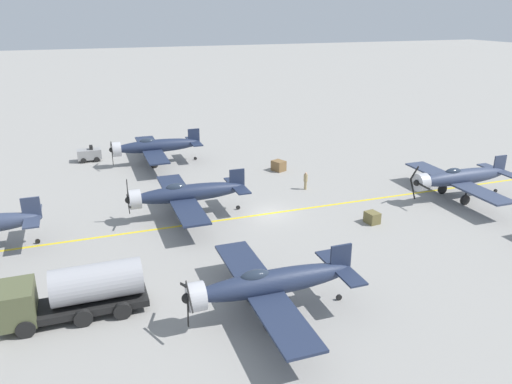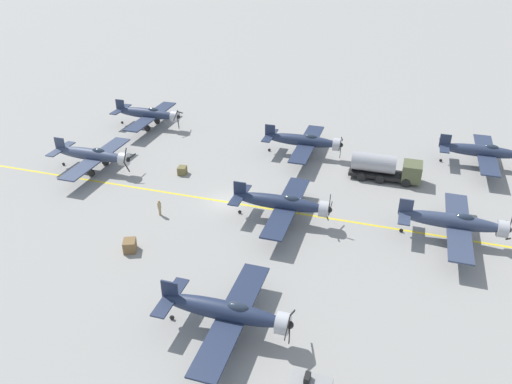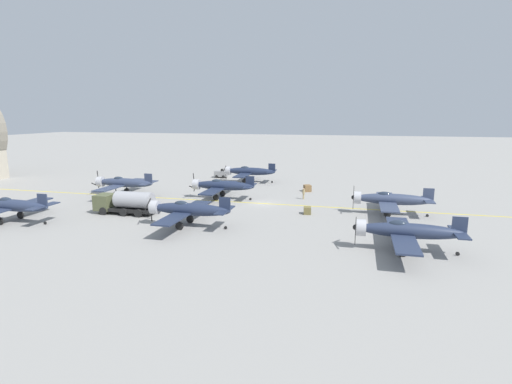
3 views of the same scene
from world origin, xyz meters
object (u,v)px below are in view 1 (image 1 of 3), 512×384
object	(u,v)px
supply_crate_by_tanker	(279,166)
supply_crate_mid_lane	(372,218)
airplane_near_center	(459,178)
ground_crew_walking	(306,180)
airplane_mid_center	(185,194)
fuel_tanker	(72,293)
airplane_mid_right	(154,146)
airplane_mid_left	(268,284)
tow_tractor	(89,154)

from	to	relation	value
supply_crate_by_tanker	supply_crate_mid_lane	distance (m)	15.55
airplane_near_center	ground_crew_walking	size ratio (longest dim) A/B	6.97
airplane_mid_center	fuel_tanker	size ratio (longest dim) A/B	1.50
fuel_tanker	supply_crate_mid_lane	distance (m)	23.55
airplane_mid_right	airplane_near_center	bearing A→B (deg)	-140.91
airplane_near_center	airplane_mid_right	bearing A→B (deg)	52.04
airplane_mid_right	ground_crew_walking	size ratio (longest dim) A/B	6.97
airplane_mid_left	ground_crew_walking	world-z (taller)	airplane_mid_left
airplane_mid_right	supply_crate_by_tanker	size ratio (longest dim) A/B	9.18
airplane_near_center	supply_crate_by_tanker	distance (m)	18.01
airplane_mid_left	fuel_tanker	bearing A→B (deg)	86.37
airplane_near_center	airplane_mid_left	size ratio (longest dim) A/B	1.00
ground_crew_walking	supply_crate_by_tanker	xyz separation A→B (m)	(6.35, 0.19, -0.39)
fuel_tanker	tow_tractor	distance (m)	31.75
airplane_mid_center	tow_tractor	size ratio (longest dim) A/B	4.62
airplane_mid_right	fuel_tanker	world-z (taller)	airplane_mid_right
tow_tractor	airplane_mid_right	bearing A→B (deg)	-118.14
airplane_mid_center	airplane_mid_left	size ratio (longest dim) A/B	1.00
ground_crew_walking	fuel_tanker	bearing A→B (deg)	124.88
supply_crate_by_tanker	tow_tractor	bearing A→B (deg)	60.72
airplane_near_center	airplane_mid_left	world-z (taller)	same
supply_crate_by_tanker	supply_crate_mid_lane	size ratio (longest dim) A/B	1.17
supply_crate_by_tanker	ground_crew_walking	bearing A→B (deg)	-178.26
fuel_tanker	airplane_mid_center	bearing A→B (deg)	-36.61
fuel_tanker	ground_crew_walking	distance (m)	25.80
fuel_tanker	airplane_mid_right	bearing A→B (deg)	-17.65
fuel_tanker	tow_tractor	xyz separation A→B (m)	(31.67, -2.09, -0.72)
airplane_near_center	supply_crate_mid_lane	xyz separation A→B (m)	(-2.20, 10.24, -1.55)
supply_crate_by_tanker	supply_crate_mid_lane	bearing A→B (deg)	-173.08
airplane_mid_left	supply_crate_by_tanker	world-z (taller)	airplane_mid_left
airplane_mid_center	airplane_mid_left	world-z (taller)	airplane_mid_center
airplane_mid_center	airplane_mid_right	world-z (taller)	airplane_mid_center
airplane_mid_center	supply_crate_mid_lane	bearing A→B (deg)	-127.43
airplane_near_center	supply_crate_mid_lane	world-z (taller)	airplane_near_center
airplane_mid_left	supply_crate_by_tanker	xyz separation A→B (m)	(24.67, -10.71, -1.47)
airplane_mid_center	airplane_near_center	distance (m)	24.49
airplane_mid_right	airplane_mid_left	xyz separation A→B (m)	(-31.60, -1.33, 0.00)
airplane_mid_center	supply_crate_by_tanker	distance (m)	15.10
airplane_mid_center	supply_crate_by_tanker	world-z (taller)	airplane_mid_center
airplane_mid_right	airplane_mid_left	world-z (taller)	same
airplane_near_center	fuel_tanker	bearing A→B (deg)	105.25
airplane_mid_center	supply_crate_by_tanker	size ratio (longest dim) A/B	9.18
ground_crew_walking	tow_tractor	bearing A→B (deg)	48.40
ground_crew_walking	supply_crate_mid_lane	size ratio (longest dim) A/B	1.55
airplane_mid_right	fuel_tanker	bearing A→B (deg)	151.30
fuel_tanker	supply_crate_by_tanker	size ratio (longest dim) A/B	6.12
airplane_mid_left	tow_tractor	size ratio (longest dim) A/B	4.62
airplane_mid_left	supply_crate_mid_lane	distance (m)	15.68
tow_tractor	fuel_tanker	bearing A→B (deg)	176.22
airplane_near_center	airplane_mid_left	distance (m)	25.53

